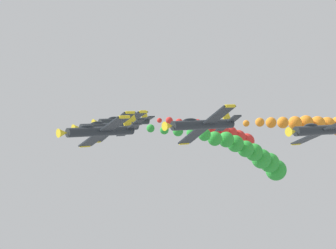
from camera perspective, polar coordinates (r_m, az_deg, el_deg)
name	(u,v)px	position (r m, az deg, el deg)	size (l,w,h in m)	color
airplane_lead	(99,131)	(83.46, -5.53, -0.54)	(8.86, 10.35, 4.26)	#23282D
smoke_trail_lead	(253,155)	(104.74, 6.82, -2.48)	(7.31, 30.58, 9.82)	green
airplane_left_inner	(202,124)	(81.72, 2.74, 0.00)	(8.45, 10.35, 5.11)	#23282D
smoke_trail_left_inner	(333,127)	(97.87, 13.11, -0.16)	(3.24, 22.79, 3.64)	orange
airplane_right_inner	(109,127)	(95.66, -4.80, -0.18)	(8.64, 10.35, 4.75)	#23282D
airplane_left_outer	(321,130)	(81.78, 12.23, -0.42)	(9.01, 10.35, 3.89)	#23282D
airplane_right_outer	(123,121)	(109.58, -3.61, 0.25)	(9.02, 10.35, 3.85)	#23282D
smoke_trail_right_outer	(227,134)	(124.01, 4.73, -0.74)	(2.90, 21.80, 6.27)	red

